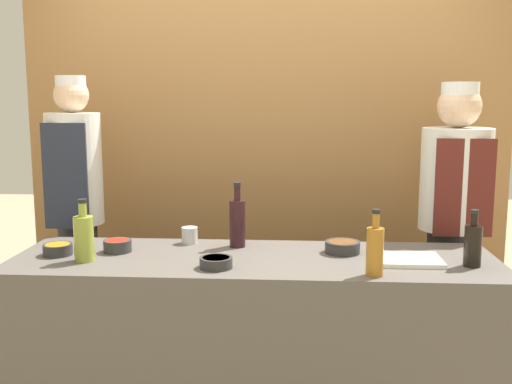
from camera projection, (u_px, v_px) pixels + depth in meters
The scene contains 14 objects.
cabinet_wall at pixel (266, 165), 3.72m from camera, with size 2.91×0.18×2.40m.
counter at pixel (254, 350), 2.79m from camera, with size 2.20×0.67×0.90m.
sauce_bowl_orange at pixel (58, 249), 2.76m from camera, with size 0.13×0.13×0.05m.
sauce_bowl_brown at pixel (342, 246), 2.79m from camera, with size 0.16×0.16×0.06m.
sauce_bowl_purple at pixel (216, 262), 2.55m from camera, with size 0.14×0.14×0.05m.
sauce_bowl_red at pixel (118, 245), 2.81m from camera, with size 0.13×0.13×0.06m.
cutting_board at pixel (406, 260), 2.64m from camera, with size 0.30×0.22×0.02m.
bottle_amber at pixel (375, 250), 2.42m from camera, with size 0.07×0.07×0.28m.
bottle_soy at pixel (473, 244), 2.56m from camera, with size 0.07×0.07×0.25m.
bottle_oil at pixel (84, 237), 2.64m from camera, with size 0.09×0.09×0.28m.
bottle_wine at pixel (237, 222), 2.90m from camera, with size 0.08×0.08×0.32m.
cup_steel at pixel (190, 235), 2.98m from camera, with size 0.08×0.08×0.08m.
chef_left at pixel (77, 216), 3.36m from camera, with size 0.30×0.30×1.73m.
chef_right at pixel (453, 228), 3.23m from camera, with size 0.37×0.37×1.69m.
Camera 1 is at (0.18, -2.64, 1.62)m, focal length 42.00 mm.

